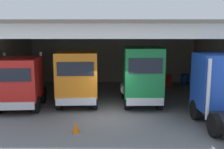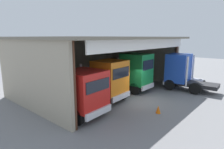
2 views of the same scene
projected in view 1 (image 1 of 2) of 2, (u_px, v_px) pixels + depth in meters
name	position (u px, v px, depth m)	size (l,w,h in m)	color
ground_plane	(112.00, 117.00, 15.86)	(80.00, 80.00, 0.00)	slate
workshop_shed	(112.00, 43.00, 20.92)	(15.43, 11.07, 5.42)	#9E937F
truck_red_center_bay	(19.00, 82.00, 16.96)	(2.89, 4.88, 3.42)	red
truck_orange_left_bay	(77.00, 78.00, 17.67)	(2.83, 4.89, 3.52)	orange
truck_green_yard_outside	(142.00, 75.00, 17.70)	(2.55, 5.16, 3.80)	#197F3D
truck_blue_center_left_bay	(224.00, 89.00, 14.42)	(2.91, 5.16, 3.67)	#1E47B7
oil_drum	(184.00, 79.00, 24.64)	(0.58, 0.58, 0.89)	#194CB2
tool_cart	(165.00, 80.00, 23.73)	(0.90, 0.60, 1.00)	red
traffic_cone	(76.00, 127.00, 13.49)	(0.36, 0.36, 0.56)	orange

